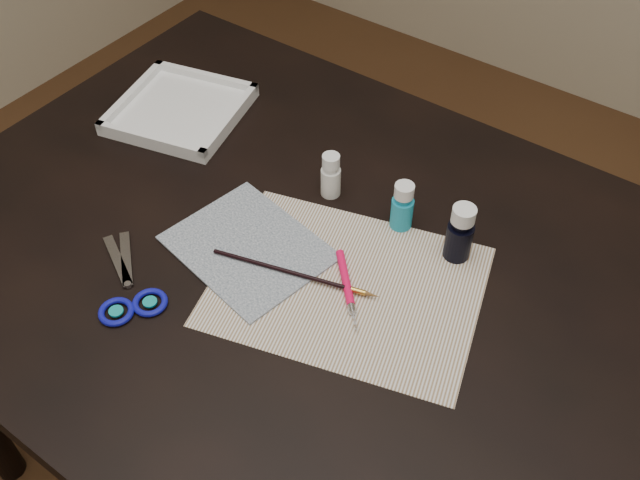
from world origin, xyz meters
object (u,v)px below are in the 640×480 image
Objects in this scene: paint_bottle_cyan at (402,206)px; palette_tray at (180,109)px; canvas at (248,247)px; paint_bottle_white at (331,175)px; scissors at (121,277)px; paint_bottle_navy at (460,233)px; paper at (347,286)px.

paint_bottle_cyan is 0.39× the size of palette_tray.
palette_tray is at bearing 149.36° from canvas.
canvas is at bearing -100.16° from paint_bottle_white.
canvas is 2.70× the size of paint_bottle_cyan.
paint_bottle_white is 0.36m from scissors.
scissors is 0.90× the size of palette_tray.
scissors is at bearing -113.53° from paint_bottle_white.
canvas is at bearing -146.83° from paint_bottle_navy.
canvas is 0.37m from palette_tray.
paint_bottle_cyan is 0.87× the size of paint_bottle_navy.
paint_bottle_white is at bearing 79.84° from canvas.
paint_bottle_cyan is (0.16, 0.18, 0.04)m from canvas.
paper is 4.51× the size of paint_bottle_cyan.
paint_bottle_cyan is at bearing 90.39° from paper.
palette_tray reaches higher than canvas.
paper is 0.33m from scissors.
scissors is at bearing -129.55° from paint_bottle_cyan.
palette_tray is (-0.35, 0.01, -0.03)m from paint_bottle_white.
scissors is (-0.11, -0.16, 0.00)m from canvas.
palette_tray reaches higher than paper.
paint_bottle_navy is (0.10, -0.01, 0.01)m from paint_bottle_cyan.
canvas is (-0.16, -0.03, 0.00)m from paper.
paint_bottle_white is at bearing 131.94° from paper.
paint_bottle_navy is at bearing 55.69° from paper.
scissors is (-0.28, -0.33, -0.04)m from paint_bottle_cyan.
scissors is (-0.38, -0.33, -0.04)m from paint_bottle_navy.
paint_bottle_white is at bearing -178.56° from paint_bottle_cyan.
paint_bottle_white is 0.94× the size of paint_bottle_cyan.
palette_tray is (-0.48, 0.16, 0.01)m from paper.
palette_tray is (-0.58, 0.01, -0.04)m from paint_bottle_navy.
canvas is at bearing -170.87° from paper.
paint_bottle_white reaches higher than scissors.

